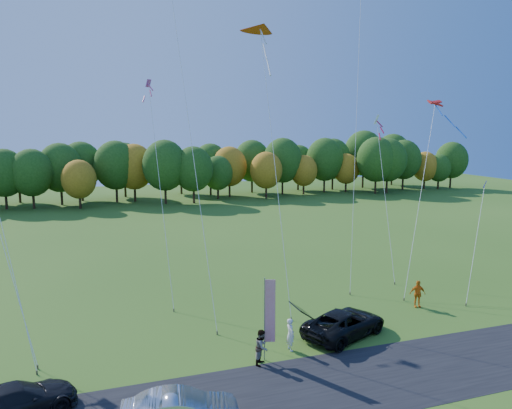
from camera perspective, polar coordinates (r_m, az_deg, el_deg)
name	(u,v)px	position (r m, az deg, el deg)	size (l,w,h in m)	color
ground	(292,350)	(27.87, 4.16, -16.25)	(160.00, 160.00, 0.00)	#315917
asphalt_strip	(326,386)	(24.65, 8.02, -19.88)	(90.00, 6.00, 0.01)	black
tree_line	(155,203)	(79.69, -11.46, 0.22)	(116.00, 12.00, 10.00)	#1E4711
black_suv	(345,323)	(29.62, 10.10, -13.20)	(2.50, 5.43, 1.51)	black
dark_truck_a	(16,401)	(24.10, -25.75, -19.56)	(1.97, 4.83, 1.40)	black
person_tailgate_a	(290,334)	(27.50, 3.94, -14.59)	(0.64, 0.42, 1.76)	silver
person_tailgate_b	(262,347)	(26.01, 0.68, -15.97)	(0.87, 0.68, 1.79)	gray
person_east	(417,294)	(35.10, 17.97, -9.68)	(1.06, 0.44, 1.81)	orange
feather_flag	(269,310)	(25.70, 1.48, -11.97)	(0.56, 0.21, 4.38)	#999999
kite_delta_blue	(182,71)	(33.15, -8.47, 14.84)	(2.81, 12.53, 30.31)	#4C3F33
kite_parafoil_orange	(357,99)	(41.33, 11.48, 11.72)	(8.91, 12.14, 28.46)	#4C3F33
kite_delta_red	(273,141)	(33.59, 1.96, 7.22)	(2.69, 8.90, 20.23)	#4C3F33
kite_parafoil_rainbow	(421,191)	(39.79, 18.37, 1.47)	(9.01, 7.87, 14.31)	#4C3F33
kite_diamond_yellow	(3,229)	(29.25, -26.98, -2.56)	(3.72, 8.10, 13.53)	#4C3F33
kite_diamond_green	(10,271)	(29.58, -26.27, -6.80)	(3.17, 6.55, 9.02)	#4C3F33
kite_diamond_white	(385,195)	(41.43, 14.53, 1.05)	(2.70, 7.20, 13.24)	#4C3F33
kite_diamond_pink	(159,182)	(35.40, -10.97, 2.59)	(0.98, 8.21, 15.58)	#4C3F33
kite_diamond_blue_low	(476,241)	(38.38, 23.84, -3.84)	(4.89, 4.20, 8.09)	#4C3F33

